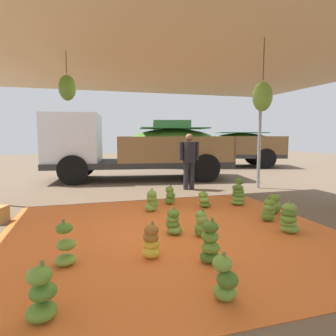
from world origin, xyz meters
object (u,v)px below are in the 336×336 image
object	(u,v)px
banana_bunch_5	(170,196)
banana_bunch_7	(65,246)
banana_bunch_13	(238,195)
banana_bunch_4	(225,280)
banana_bunch_9	(173,222)
banana_bunch_3	(204,200)
banana_bunch_2	(42,295)
banana_bunch_10	(151,242)
cargo_truck_main	(134,147)
banana_bunch_6	(289,219)
banana_bunch_14	(274,204)
banana_bunch_8	(210,243)
banana_bunch_0	(269,210)
cargo_truck_far	(212,144)
worker_0	(189,157)
banana_bunch_1	(152,201)
banana_bunch_15	(202,224)
banana_bunch_11	(238,189)

from	to	relation	value
banana_bunch_5	banana_bunch_7	size ratio (longest dim) A/B	0.78
banana_bunch_5	banana_bunch_13	world-z (taller)	banana_bunch_13
banana_bunch_4	banana_bunch_9	distance (m)	2.03
banana_bunch_3	banana_bunch_5	world-z (taller)	banana_bunch_5
banana_bunch_2	banana_bunch_9	xyz separation A→B (m)	(1.78, 1.85, -0.04)
banana_bunch_10	cargo_truck_main	xyz separation A→B (m)	(0.95, 7.07, 1.01)
banana_bunch_6	banana_bunch_7	distance (m)	3.54
banana_bunch_13	banana_bunch_14	world-z (taller)	banana_bunch_13
banana_bunch_2	banana_bunch_7	size ratio (longest dim) A/B	0.93
banana_bunch_4	banana_bunch_8	xyz separation A→B (m)	(0.23, 0.85, 0.03)
banana_bunch_0	banana_bunch_8	world-z (taller)	banana_bunch_8
cargo_truck_far	banana_bunch_3	bearing A→B (deg)	-115.60
banana_bunch_5	banana_bunch_8	xyz separation A→B (m)	(-0.40, -3.19, 0.05)
banana_bunch_3	cargo_truck_far	bearing A→B (deg)	64.40
banana_bunch_8	banana_bunch_13	xyz separation A→B (m)	(1.94, 2.71, -0.03)
worker_0	banana_bunch_2	bearing A→B (deg)	-121.42
banana_bunch_1	banana_bunch_6	size ratio (longest dim) A/B	0.91
banana_bunch_7	cargo_truck_far	size ratio (longest dim) A/B	0.08
banana_bunch_10	banana_bunch_14	size ratio (longest dim) A/B	1.09
banana_bunch_7	worker_0	xyz separation A→B (m)	(3.29, 4.49, 0.73)
banana_bunch_5	banana_bunch_13	xyz separation A→B (m)	(1.54, -0.49, 0.02)
banana_bunch_10	banana_bunch_6	bearing A→B (deg)	7.85
banana_bunch_4	banana_bunch_2	bearing A→B (deg)	173.91
cargo_truck_main	banana_bunch_3	bearing A→B (deg)	-80.52
banana_bunch_0	banana_bunch_6	size ratio (longest dim) A/B	0.84
cargo_truck_main	banana_bunch_1	bearing A→B (deg)	-95.07
banana_bunch_2	banana_bunch_15	world-z (taller)	banana_bunch_2
banana_bunch_6	banana_bunch_13	xyz separation A→B (m)	(0.19, 2.01, -0.01)
banana_bunch_10	banana_bunch_13	world-z (taller)	banana_bunch_13
banana_bunch_2	cargo_truck_main	bearing A→B (deg)	75.00
banana_bunch_9	banana_bunch_13	world-z (taller)	banana_bunch_13
banana_bunch_6	banana_bunch_10	size ratio (longest dim) A/B	1.11
banana_bunch_8	banana_bunch_5	bearing A→B (deg)	82.84
banana_bunch_5	banana_bunch_15	size ratio (longest dim) A/B	0.99
banana_bunch_8	worker_0	xyz separation A→B (m)	(1.51, 4.93, 0.73)
banana_bunch_4	banana_bunch_8	distance (m)	0.88
banana_bunch_11	banana_bunch_15	bearing A→B (deg)	-129.89
banana_bunch_1	cargo_truck_far	distance (m)	9.70
banana_bunch_9	banana_bunch_13	distance (m)	2.58
banana_bunch_1	banana_bunch_7	xyz separation A→B (m)	(-1.62, -2.22, 0.02)
banana_bunch_11	banana_bunch_0	bearing A→B (deg)	-103.03
banana_bunch_8	cargo_truck_far	bearing A→B (deg)	65.36
banana_bunch_11	banana_bunch_10	bearing A→B (deg)	-134.89
banana_bunch_15	cargo_truck_far	xyz separation A→B (m)	(4.70, 9.90, 0.99)
banana_bunch_4	worker_0	xyz separation A→B (m)	(1.74, 5.78, 0.76)
banana_bunch_4	banana_bunch_9	xyz separation A→B (m)	(0.09, 2.03, -0.03)
banana_bunch_14	banana_bunch_15	size ratio (longest dim) A/B	0.98
banana_bunch_6	worker_0	xyz separation A→B (m)	(-0.24, 4.23, 0.74)
banana_bunch_6	cargo_truck_far	bearing A→B (deg)	72.38
banana_bunch_3	banana_bunch_11	world-z (taller)	banana_bunch_11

